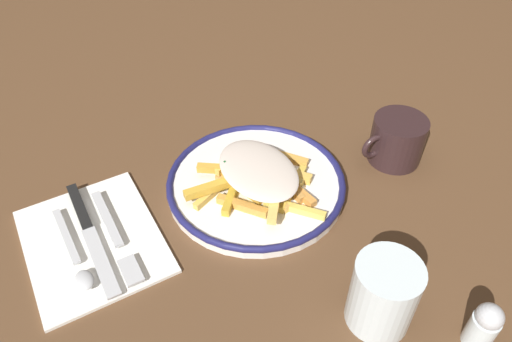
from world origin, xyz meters
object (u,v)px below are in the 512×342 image
plate (256,183)px  water_glass (383,294)px  fries_heap (259,175)px  salt_shaker (484,326)px  fork (115,235)px  knife (87,226)px  spoon (77,262)px  coffee_mug (396,140)px  napkin (92,240)px

plate → water_glass: (-0.03, 0.25, 0.04)m
fries_heap → salt_shaker: 0.34m
plate → fork: plate is taller
fork → knife: bearing=-46.5°
plate → fries_heap: fries_heap is taller
fork → spoon: spoon is taller
spoon → knife: bearing=-114.3°
fries_heap → coffee_mug: (-0.22, 0.03, 0.01)m
spoon → water_glass: water_glass is taller
coffee_mug → spoon: bearing=-1.0°
coffee_mug → salt_shaker: bearing=68.7°
plate → knife: (0.24, -0.03, 0.00)m
plate → knife: 0.24m
water_glass → coffee_mug: water_glass is taller
salt_shaker → knife: bearing=-45.0°
spoon → water_glass: size_ratio=1.65×
plate → water_glass: 0.26m
plate → coffee_mug: coffee_mug is taller
fries_heap → salt_shaker: size_ratio=2.98×
fries_heap → knife: bearing=-7.8°
water_glass → knife: bearing=-45.5°
fries_heap → water_glass: 0.25m
spoon → fries_heap: bearing=-175.7°
napkin → knife: (0.00, -0.02, 0.01)m
plate → salt_shaker: 0.35m
plate → knife: plate is taller
knife → water_glass: bearing=134.5°
napkin → spoon: (0.03, 0.03, 0.01)m
water_glass → plate: bearing=-83.0°
plate → spoon: same height
water_glass → coffee_mug: (-0.19, -0.22, -0.01)m
plate → napkin: plate is taller
napkin → water_glass: 0.38m
salt_shaker → coffee_mug: bearing=-111.3°
coffee_mug → fork: bearing=-4.1°
salt_shaker → water_glass: bearing=-43.0°
fork → salt_shaker: bearing=135.2°
plate → salt_shaker: salt_shaker is taller
fork → coffee_mug: bearing=175.9°
fries_heap → fork: 0.22m
fries_heap → plate: bearing=-79.3°
knife → spoon: size_ratio=1.38×
fries_heap → fork: size_ratio=1.13×
napkin → fork: 0.03m
salt_shaker → napkin: bearing=-43.5°
plate → knife: bearing=-5.9°
water_glass → coffee_mug: bearing=-131.9°
plate → spoon: 0.27m
plate → water_glass: water_glass is taller
fries_heap → napkin: 0.25m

